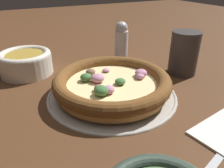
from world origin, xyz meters
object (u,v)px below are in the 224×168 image
(bowl_near, at_px, (26,62))
(pizza_tray, at_px, (112,93))
(pizza, at_px, (112,83))
(pepper_shaker, at_px, (121,41))
(drinking_cup, at_px, (184,53))

(bowl_near, bearing_deg, pizza_tray, 126.13)
(pizza, bearing_deg, pepper_shaker, -124.09)
(pizza, distance_m, drinking_cup, 0.23)
(pizza, distance_m, pepper_shaker, 0.24)
(pizza_tray, relative_size, bowl_near, 2.11)
(bowl_near, relative_size, pepper_shaker, 1.18)
(pizza, xyz_separation_m, drinking_cup, (-0.23, -0.02, 0.03))
(pepper_shaker, bearing_deg, bowl_near, -2.93)
(pizza_tray, relative_size, pizza, 1.11)
(pizza_tray, bearing_deg, pepper_shaker, -124.03)
(bowl_near, distance_m, drinking_cup, 0.43)
(pizza, xyz_separation_m, pepper_shaker, (-0.14, -0.20, 0.03))
(pizza, height_order, bowl_near, bowl_near)
(pizza_tray, height_order, pizza, pizza)
(pepper_shaker, bearing_deg, pizza, 55.91)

